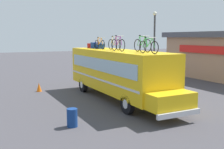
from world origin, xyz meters
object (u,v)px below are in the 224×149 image
(rooftop_bicycle_3, at_px, (118,44))
(rooftop_bicycle_2, at_px, (114,44))
(luggage_bag_1, at_px, (91,46))
(rooftop_bicycle_5, at_px, (148,46))
(rooftop_bicycle_1, at_px, (100,44))
(street_lamp, at_px, (154,45))
(traffic_cone, at_px, (39,87))
(luggage_bag_3, at_px, (100,46))
(rooftop_bicycle_4, at_px, (142,45))
(trash_bin, at_px, (72,118))
(luggage_bag_2, at_px, (95,45))
(bus, at_px, (118,71))

(rooftop_bicycle_3, bearing_deg, rooftop_bicycle_2, 160.32)
(luggage_bag_1, bearing_deg, rooftop_bicycle_2, 2.74)
(luggage_bag_1, relative_size, rooftop_bicycle_2, 0.30)
(luggage_bag_1, distance_m, rooftop_bicycle_5, 7.94)
(luggage_bag_1, relative_size, rooftop_bicycle_5, 0.31)
(rooftop_bicycle_1, distance_m, street_lamp, 4.70)
(rooftop_bicycle_3, xyz_separation_m, rooftop_bicycle_5, (2.86, 0.24, -0.04))
(rooftop_bicycle_2, xyz_separation_m, traffic_cone, (-4.22, -4.16, -3.26))
(luggage_bag_3, distance_m, rooftop_bicycle_3, 3.58)
(rooftop_bicycle_4, bearing_deg, trash_bin, -71.57)
(luggage_bag_2, bearing_deg, bus, 0.33)
(luggage_bag_2, relative_size, rooftop_bicycle_5, 0.35)
(luggage_bag_2, bearing_deg, luggage_bag_3, -0.75)
(bus, relative_size, traffic_cone, 17.44)
(bus, bearing_deg, trash_bin, -48.77)
(luggage_bag_3, bearing_deg, rooftop_bicycle_1, -24.44)
(luggage_bag_1, xyz_separation_m, trash_bin, (8.11, -4.34, -2.95))
(rooftop_bicycle_1, xyz_separation_m, trash_bin, (5.96, -4.08, -3.14))
(rooftop_bicycle_4, bearing_deg, luggage_bag_3, -175.43)
(luggage_bag_2, distance_m, rooftop_bicycle_5, 7.21)
(rooftop_bicycle_4, relative_size, street_lamp, 0.29)
(luggage_bag_1, bearing_deg, rooftop_bicycle_3, -4.08)
(luggage_bag_2, xyz_separation_m, rooftop_bicycle_4, (5.80, 0.39, 0.18))
(luggage_bag_2, height_order, street_lamp, street_lamp)
(rooftop_bicycle_4, height_order, rooftop_bicycle_5, rooftop_bicycle_4)
(traffic_cone, bearing_deg, trash_bin, -2.30)
(luggage_bag_3, distance_m, rooftop_bicycle_4, 5.03)
(luggage_bag_2, relative_size, trash_bin, 0.72)
(luggage_bag_3, height_order, traffic_cone, luggage_bag_3)
(luggage_bag_3, distance_m, street_lamp, 4.46)
(street_lamp, bearing_deg, luggage_bag_3, -97.77)
(rooftop_bicycle_3, bearing_deg, rooftop_bicycle_1, 177.87)
(rooftop_bicycle_5, bearing_deg, bus, 177.04)
(trash_bin, bearing_deg, rooftop_bicycle_1, 145.60)
(rooftop_bicycle_3, bearing_deg, bus, 152.38)
(bus, xyz_separation_m, luggage_bag_2, (-3.53, -0.02, 1.56))
(bus, height_order, trash_bin, bus)
(luggage_bag_2, bearing_deg, trash_bin, -30.67)
(luggage_bag_1, distance_m, rooftop_bicycle_2, 3.59)
(rooftop_bicycle_4, bearing_deg, traffic_cone, -148.33)
(rooftop_bicycle_5, height_order, street_lamp, street_lamp)
(rooftop_bicycle_1, bearing_deg, traffic_cone, -126.79)
(luggage_bag_1, relative_size, street_lamp, 0.09)
(bus, relative_size, rooftop_bicycle_3, 6.56)
(street_lamp, bearing_deg, trash_bin, -55.70)
(rooftop_bicycle_3, distance_m, trash_bin, 5.93)
(bus, distance_m, luggage_bag_3, 3.13)
(rooftop_bicycle_4, xyz_separation_m, trash_bin, (1.59, -4.77, -3.18))
(traffic_cone, bearing_deg, rooftop_bicycle_5, 24.23)
(rooftop_bicycle_3, height_order, rooftop_bicycle_4, same)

